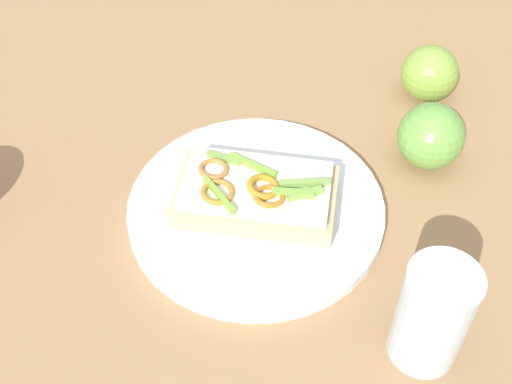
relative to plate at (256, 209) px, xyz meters
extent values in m
plane|color=#987149|center=(0.00, 0.00, -0.01)|extent=(2.00, 2.00, 0.00)
cylinder|color=white|center=(0.00, 0.00, 0.00)|extent=(0.28, 0.28, 0.02)
cube|color=tan|center=(0.00, 0.00, 0.02)|extent=(0.15, 0.19, 0.03)
cube|color=#F2E8CA|center=(0.00, 0.00, 0.04)|extent=(0.13, 0.18, 0.01)
torus|color=#B47335|center=(0.02, 0.04, 0.05)|extent=(0.03, 0.03, 0.01)
torus|color=#BE6B22|center=(-0.02, -0.01, 0.05)|extent=(0.05, 0.05, 0.01)
torus|color=#AA7E1F|center=(-0.01, -0.01, 0.05)|extent=(0.05, 0.05, 0.01)
torus|color=#AD7626|center=(-0.01, 0.04, 0.05)|extent=(0.04, 0.04, 0.01)
cube|color=#7CB839|center=(0.02, 0.00, 0.05)|extent=(0.04, 0.05, 0.01)
cube|color=#7BA746|center=(-0.03, -0.05, 0.05)|extent=(0.01, 0.04, 0.01)
cube|color=#72A348|center=(0.04, 0.03, 0.05)|extent=(0.03, 0.04, 0.01)
cube|color=#7DAB3B|center=(-0.01, 0.04, 0.05)|extent=(0.05, 0.03, 0.01)
cube|color=#75AD3E|center=(-0.02, -0.04, 0.05)|extent=(0.02, 0.04, 0.01)
cube|color=#7AA34B|center=(-0.01, -0.05, 0.05)|extent=(0.01, 0.05, 0.01)
sphere|color=#68A342|center=(0.05, -0.21, 0.03)|extent=(0.10, 0.10, 0.08)
sphere|color=#7FA83E|center=(0.16, -0.25, 0.03)|extent=(0.07, 0.07, 0.07)
cylinder|color=silver|center=(-0.19, -0.13, 0.05)|extent=(0.07, 0.07, 0.12)
camera|label=1|loc=(-0.47, 0.08, 0.56)|focal=46.93mm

